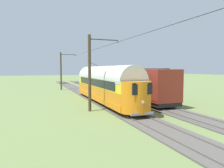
# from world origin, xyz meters

# --- Properties ---
(ground_plane) EXTENTS (220.00, 220.00, 0.00)m
(ground_plane) POSITION_xyz_m (0.00, 0.00, 0.00)
(ground_plane) COLOR olive
(track_streetcar_siding) EXTENTS (2.80, 80.00, 0.18)m
(track_streetcar_siding) POSITION_xyz_m (-2.14, -0.31, 0.05)
(track_streetcar_siding) COLOR #56514C
(track_streetcar_siding) RESTS_ON ground
(track_adjacent_siding) EXTENTS (2.80, 80.00, 0.18)m
(track_adjacent_siding) POSITION_xyz_m (2.14, -0.31, 0.05)
(track_adjacent_siding) COLOR #56514C
(track_adjacent_siding) RESTS_ON ground
(vintage_streetcar) EXTENTS (2.65, 18.43, 4.77)m
(vintage_streetcar) POSITION_xyz_m (2.14, 3.47, 2.27)
(vintage_streetcar) COLOR orange
(vintage_streetcar) RESTS_ON ground
(boxcar_adjacent) EXTENTS (2.96, 14.40, 3.85)m
(boxcar_adjacent) POSITION_xyz_m (-2.14, 3.12, 2.17)
(boxcar_adjacent) COLOR maroon
(boxcar_adjacent) RESTS_ON ground
(catenary_pole_foreground) EXTENTS (3.06, 0.28, 7.12)m
(catenary_pole_foreground) POSITION_xyz_m (4.89, -13.84, 3.73)
(catenary_pole_foreground) COLOR #423323
(catenary_pole_foreground) RESTS_ON ground
(catenary_pole_mid_near) EXTENTS (3.06, 0.28, 7.12)m
(catenary_pole_mid_near) POSITION_xyz_m (4.89, 7.64, 3.73)
(catenary_pole_mid_near) COLOR #423323
(catenary_pole_mid_near) RESTS_ON ground
(overhead_wire_run) EXTENTS (2.86, 46.96, 0.18)m
(overhead_wire_run) POSITION_xyz_m (2.19, 6.84, 6.58)
(overhead_wire_run) COLOR black
(overhead_wire_run) RESTS_ON ground
(switch_stand) EXTENTS (0.50, 0.30, 1.24)m
(switch_stand) POSITION_xyz_m (-3.78, -10.85, 0.70)
(switch_stand) COLOR black
(switch_stand) RESTS_ON ground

